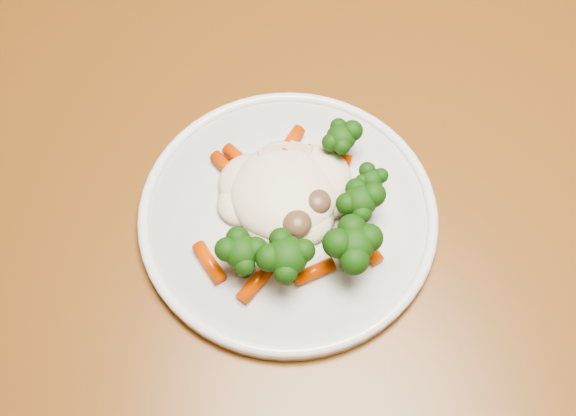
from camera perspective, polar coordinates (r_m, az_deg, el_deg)
The scene contains 3 objects.
dining_table at distance 0.71m, azimuth 5.70°, elevation -7.90°, with size 1.48×1.20×0.75m.
plate at distance 0.64m, azimuth 0.00°, elevation -0.61°, with size 0.26×0.26×0.01m, color white.
meal at distance 0.62m, azimuth 1.02°, elevation -0.02°, with size 0.18×0.17×0.05m.
Camera 1 is at (-0.42, -0.41, 1.32)m, focal length 45.00 mm.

